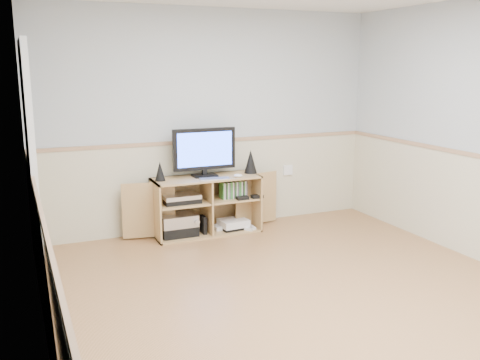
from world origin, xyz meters
The scene contains 11 objects.
room centered at (-0.06, 0.12, 1.22)m, with size 4.04×4.54×2.54m.
media_cabinet centered at (-0.16, 2.05, 0.33)m, with size 1.86×0.45×0.65m.
monitor centered at (-0.16, 2.04, 0.94)m, with size 0.72×0.18×0.54m.
speaker_left centered at (-0.67, 2.02, 0.75)m, with size 0.11×0.11×0.21m, color black.
speaker_right centered at (0.40, 2.02, 0.79)m, with size 0.15×0.15×0.27m, color black.
keyboard centered at (-0.10, 1.86, 0.66)m, with size 0.33×0.13×0.01m, color silver.
mouse centered at (0.17, 1.86, 0.67)m, with size 0.10×0.06×0.04m, color white.
av_components centered at (-0.48, 2.00, 0.22)m, with size 0.50×0.30×0.47m.
game_consoles centered at (0.15, 1.98, 0.07)m, with size 0.45×0.30×0.11m.
game_cases centered at (0.16, 1.98, 0.48)m, with size 0.30×0.14×0.19m, color #3F8C3F.
wall_outlet centered at (1.00, 2.23, 0.60)m, with size 0.12×0.03×0.12m, color white.
Camera 1 is at (-2.10, -3.50, 1.87)m, focal length 40.00 mm.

